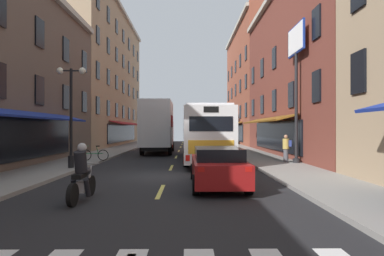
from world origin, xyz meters
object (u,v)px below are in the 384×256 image
object	(u,v)px
sedan_mid	(163,141)
motorcycle_rider	(82,176)
pedestrian_near	(286,148)
box_truck	(158,127)
transit_bus	(204,134)
bicycle_near	(95,155)
billboard_sign	(296,59)
street_lamp_twin	(71,112)
sedan_near	(218,166)

from	to	relation	value
sedan_mid	motorcycle_rider	xyz separation A→B (m)	(-0.18, -26.66, 0.02)
pedestrian_near	box_truck	bearing A→B (deg)	63.66
transit_bus	bicycle_near	size ratio (longest dim) A/B	7.27
billboard_sign	transit_bus	xyz separation A→B (m)	(-5.13, 3.04, -4.29)
street_lamp_twin	bicycle_near	bearing A→B (deg)	88.32
box_truck	billboard_sign	bearing A→B (deg)	-44.52
sedan_mid	bicycle_near	xyz separation A→B (m)	(-2.85, -16.32, -0.19)
motorcycle_rider	street_lamp_twin	distance (m)	7.60
transit_bus	sedan_mid	size ratio (longest dim) A/B	2.76
transit_bus	sedan_near	xyz separation A→B (m)	(0.05, -9.74, -1.03)
transit_bus	motorcycle_rider	distance (m)	12.75
bicycle_near	pedestrian_near	xyz separation A→B (m)	(11.34, -1.05, 0.47)
sedan_mid	bicycle_near	distance (m)	16.57
sedan_near	motorcycle_rider	xyz separation A→B (m)	(-4.08, -2.31, -0.01)
sedan_mid	street_lamp_twin	xyz separation A→B (m)	(-2.95, -19.93, 2.20)
pedestrian_near	billboard_sign	bearing A→B (deg)	-100.07
sedan_near	sedan_mid	world-z (taller)	sedan_near
sedan_near	bicycle_near	world-z (taller)	sedan_near
sedan_near	street_lamp_twin	distance (m)	8.44
motorcycle_rider	box_truck	bearing A→B (deg)	88.47
transit_bus	street_lamp_twin	xyz separation A→B (m)	(-6.81, -5.33, 1.15)
sedan_near	box_truck	bearing A→B (deg)	103.33
street_lamp_twin	pedestrian_near	bearing A→B (deg)	12.59
bicycle_near	pedestrian_near	bearing A→B (deg)	-5.30
sedan_near	sedan_mid	size ratio (longest dim) A/B	1.00
transit_bus	sedan_mid	world-z (taller)	transit_bus
transit_bus	sedan_mid	distance (m)	15.14
billboard_sign	box_truck	size ratio (longest dim) A/B	1.08
sedan_near	transit_bus	bearing A→B (deg)	90.28
box_truck	sedan_near	xyz separation A→B (m)	(3.61, -15.26, -1.46)
box_truck	sedan_near	bearing A→B (deg)	-76.67
box_truck	sedan_near	size ratio (longest dim) A/B	1.61
pedestrian_near	transit_bus	bearing A→B (deg)	78.10
transit_bus	bicycle_near	bearing A→B (deg)	-165.63
motorcycle_rider	pedestrian_near	bearing A→B (deg)	46.92
sedan_mid	motorcycle_rider	world-z (taller)	motorcycle_rider
billboard_sign	pedestrian_near	world-z (taller)	billboard_sign
billboard_sign	box_truck	world-z (taller)	billboard_sign
sedan_near	bicycle_near	distance (m)	10.49
transit_bus	street_lamp_twin	size ratio (longest dim) A/B	2.51
sedan_mid	pedestrian_near	xyz separation A→B (m)	(8.50, -17.37, 0.28)
box_truck	bicycle_near	world-z (taller)	box_truck
billboard_sign	bicycle_near	bearing A→B (deg)	173.61
box_truck	motorcycle_rider	bearing A→B (deg)	-91.53
box_truck	pedestrian_near	distance (m)	11.73
box_truck	motorcycle_rider	size ratio (longest dim) A/B	3.52
billboard_sign	transit_bus	bearing A→B (deg)	149.36
sedan_mid	transit_bus	bearing A→B (deg)	-75.22
transit_bus	bicycle_near	world-z (taller)	transit_bus
billboard_sign	pedestrian_near	xyz separation A→B (m)	(-0.49, 0.27, -5.07)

